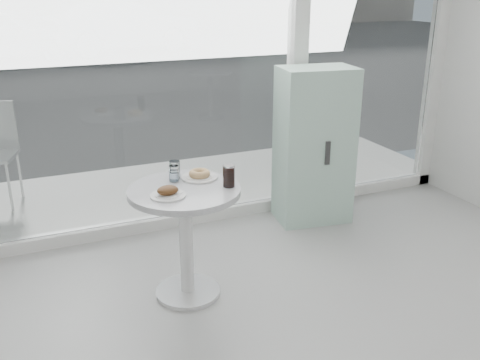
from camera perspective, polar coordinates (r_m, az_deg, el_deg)
name	(u,v)px	position (r m, az deg, el deg)	size (l,w,h in m)	color
storefront	(207,21)	(4.41, -3.53, 16.60)	(5.00, 0.14, 3.00)	white
main_table	(185,220)	(3.48, -5.86, -4.25)	(0.72, 0.72, 0.77)	silver
patio_deck	(177,188)	(5.50, -6.72, -0.82)	(5.60, 1.60, 0.05)	silver
street	(58,54)	(17.31, -18.81, 12.61)	(40.00, 24.00, 0.00)	#353535
mint_cabinet	(314,146)	(4.65, 7.91, 3.61)	(0.67, 0.50, 1.35)	#9AC5B3
car_silver	(122,27)	(17.11, -12.48, 15.68)	(1.61, 4.61, 1.52)	#989A9F
plate_fritter	(168,192)	(3.28, -7.65, -1.30)	(0.22, 0.22, 0.07)	silver
plate_donut	(200,175)	(3.56, -4.34, 0.53)	(0.24, 0.24, 0.06)	silver
water_tumbler_a	(174,174)	(3.51, -7.06, 0.60)	(0.07, 0.07, 0.11)	white
water_tumbler_b	(175,171)	(3.57, -6.97, 1.01)	(0.07, 0.07, 0.12)	white
cola_glass	(229,176)	(3.39, -1.20, 0.41)	(0.08, 0.08, 0.15)	white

